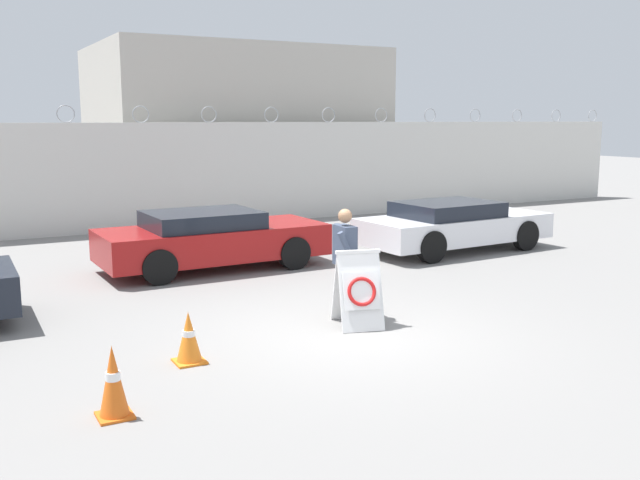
{
  "coord_description": "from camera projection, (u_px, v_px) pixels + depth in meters",
  "views": [
    {
      "loc": [
        -5.04,
        -8.53,
        3.05
      ],
      "look_at": [
        0.47,
        1.69,
        1.08
      ],
      "focal_mm": 40.0,
      "sensor_mm": 36.0,
      "label": 1
    }
  ],
  "objects": [
    {
      "name": "perimeter_wall",
      "position": [
        143.0,
        176.0,
        19.7
      ],
      "size": [
        36.0,
        0.3,
        3.42
      ],
      "color": "silver",
      "rests_on": "ground_plane"
    },
    {
      "name": "traffic_cone_near",
      "position": [
        113.0,
        382.0,
        7.32
      ],
      "size": [
        0.36,
        0.36,
        0.77
      ],
      "color": "orange",
      "rests_on": "ground_plane"
    },
    {
      "name": "traffic_cone_mid",
      "position": [
        189.0,
        337.0,
        8.98
      ],
      "size": [
        0.38,
        0.38,
        0.67
      ],
      "color": "orange",
      "rests_on": "ground_plane"
    },
    {
      "name": "parked_car_rear_sedan",
      "position": [
        211.0,
        239.0,
        14.62
      ],
      "size": [
        4.62,
        2.06,
        1.21
      ],
      "rotation": [
        0.0,
        0.0,
        0.02
      ],
      "color": "black",
      "rests_on": "ground_plane"
    },
    {
      "name": "security_guard",
      "position": [
        345.0,
        257.0,
        11.04
      ],
      "size": [
        0.39,
        0.61,
        1.69
      ],
      "rotation": [
        0.0,
        0.0,
        -1.6
      ],
      "color": "#514C42",
      "rests_on": "ground_plane"
    },
    {
      "name": "building_block",
      "position": [
        234.0,
        128.0,
        25.35
      ],
      "size": [
        9.35,
        6.5,
        5.46
      ],
      "color": "#B2ADA3",
      "rests_on": "ground_plane"
    },
    {
      "name": "parked_car_far_side",
      "position": [
        453.0,
        225.0,
        16.65
      ],
      "size": [
        4.75,
        2.17,
        1.16
      ],
      "rotation": [
        0.0,
        0.0,
        0.06
      ],
      "color": "black",
      "rests_on": "ground_plane"
    },
    {
      "name": "barricade_sign",
      "position": [
        358.0,
        289.0,
        10.54
      ],
      "size": [
        0.83,
        0.92,
        1.15
      ],
      "rotation": [
        0.0,
        0.0,
        -0.28
      ],
      "color": "white",
      "rests_on": "ground_plane"
    },
    {
      "name": "ground_plane",
      "position": [
        347.0,
        333.0,
        10.27
      ],
      "size": [
        90.0,
        90.0,
        0.0
      ],
      "primitive_type": "plane",
      "color": "gray"
    }
  ]
}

